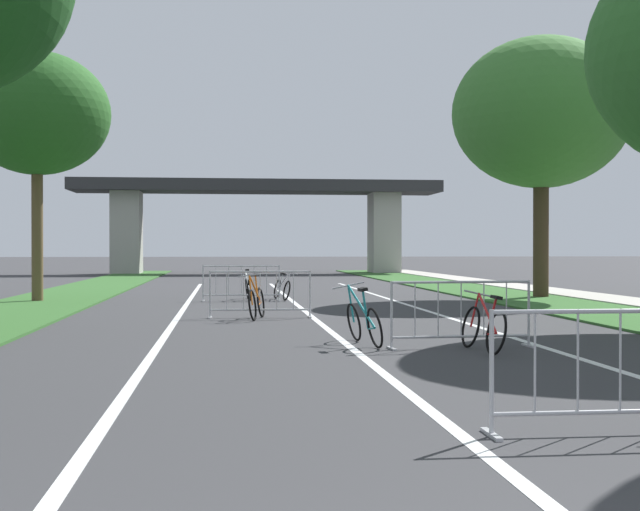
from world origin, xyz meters
TOP-DOWN VIEW (x-y plane):
  - grass_verge_left at (-7.01, 24.93)m, footprint 3.05×60.93m
  - grass_verge_right at (7.01, 24.93)m, footprint 3.05×60.93m
  - sidewalk_path_right at (9.42, 24.93)m, footprint 1.78×60.93m
  - lane_stripe_center at (0.00, 17.63)m, footprint 0.14×35.25m
  - lane_stripe_right_lane at (3.02, 17.63)m, footprint 0.14×35.25m
  - lane_stripe_left_lane at (-3.02, 17.63)m, footprint 0.14×35.25m
  - overpass_bridge at (0.00, 50.36)m, footprint 22.21×3.95m
  - tree_left_oak_mid at (-7.31, 23.21)m, footprint 4.15×4.15m
  - tree_right_pine_far at (7.80, 23.62)m, footprint 5.50×5.50m
  - crowd_barrier_nearest at (1.36, 4.74)m, footprint 2.29×0.45m
  - crowd_barrier_second at (1.70, 10.89)m, footprint 2.31×0.57m
  - crowd_barrier_third at (-1.18, 17.04)m, footprint 2.31×0.55m
  - crowd_barrier_fourth at (-1.48, 23.19)m, footprint 2.31×0.56m
  - bicycle_teal_0 at (0.25, 11.46)m, footprint 0.67×1.75m
  - bicycle_silver_2 at (-0.25, 23.60)m, footprint 0.70×1.64m
  - bicycle_white_3 at (-1.26, 23.75)m, footprint 0.45×1.60m
  - bicycle_red_4 at (1.90, 10.37)m, footprint 0.49×1.68m
  - bicycle_orange_6 at (-1.27, 16.68)m, footprint 0.67×1.64m

SIDE VIEW (x-z plane):
  - lane_stripe_center at x=0.00m, z-range 0.00..0.01m
  - lane_stripe_right_lane at x=3.02m, z-range 0.00..0.01m
  - lane_stripe_left_lane at x=-3.02m, z-range 0.00..0.01m
  - grass_verge_left at x=-7.01m, z-range 0.00..0.05m
  - grass_verge_right at x=7.01m, z-range 0.00..0.05m
  - sidewalk_path_right at x=9.42m, z-range 0.00..0.08m
  - bicycle_silver_2 at x=-0.25m, z-range -0.11..0.79m
  - bicycle_white_3 at x=-1.26m, z-range -0.12..0.82m
  - bicycle_red_4 at x=1.90m, z-range -0.09..0.83m
  - bicycle_teal_0 at x=0.25m, z-range -0.12..0.88m
  - bicycle_orange_6 at x=-1.27m, z-range -0.12..0.89m
  - crowd_barrier_nearest at x=1.36m, z-range -0.01..1.04m
  - crowd_barrier_second at x=1.70m, z-range -0.01..1.04m
  - crowd_barrier_third at x=-1.18m, z-range -0.01..1.04m
  - crowd_barrier_fourth at x=-1.48m, z-range -0.01..1.04m
  - overpass_bridge at x=0.00m, z-range 1.35..6.99m
  - tree_left_oak_mid at x=-7.31m, z-range 1.81..8.99m
  - tree_right_pine_far at x=7.80m, z-range 1.69..9.79m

